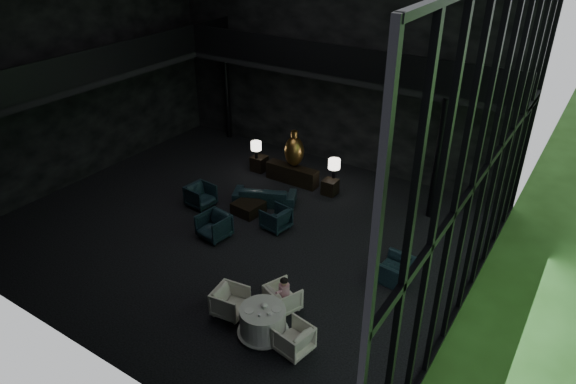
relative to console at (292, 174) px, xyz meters
The scene contains 34 objects.
floor 3.56m from the console, 85.49° to the right, with size 14.00×12.00×0.02m, color black.
wall_back 4.44m from the console, 83.57° to the left, with size 14.00×0.04×8.00m, color black.
wall_front 10.22m from the console, 88.33° to the right, with size 14.00×0.04×8.00m, color black.
wall_left 8.44m from the console, 152.30° to the right, with size 0.04×12.00×8.00m, color black.
curtain_wall 8.84m from the console, 26.02° to the right, with size 0.20×12.00×8.00m, color black, non-canonical shape.
mezzanine_left 7.66m from the console, 148.33° to the right, with size 2.00×12.00×0.25m, color black.
mezzanine_back 4.16m from the console, 49.00° to the left, with size 12.00×2.00×0.25m, color black.
railing_left 7.28m from the console, 143.22° to the right, with size 0.06×12.00×1.00m, color black.
railing_back 4.49m from the console, 20.21° to the left, with size 12.00×0.06×1.00m, color black.
column_nw 5.46m from the console, 155.31° to the left, with size 0.24×0.24×4.00m, color black.
column_ne 5.37m from the console, ahead, with size 0.24×0.24×4.00m, color black.
console is the anchor object (origin of this frame).
bronze_urn 0.90m from the console, 90.00° to the left, with size 0.71×0.71×1.33m.
side_table_left 1.61m from the console, behind, with size 0.53×0.53×0.58m, color black.
table_lamp_left 1.76m from the console, behind, with size 0.40×0.40×0.66m.
side_table_right 1.60m from the console, ahead, with size 0.49×0.49×0.54m, color black.
table_lamp_right 1.77m from the console, ahead, with size 0.42×0.42×0.70m.
sofa 1.81m from the console, 88.60° to the right, with size 2.15×0.63×0.84m, color black.
lounge_armchair_west 3.55m from the console, 117.83° to the right, with size 0.89×0.84×0.92m, color black.
lounge_armchair_east 3.19m from the console, 66.57° to the right, with size 0.78×0.73×0.81m, color black.
lounge_armchair_south 4.37m from the console, 90.41° to the right, with size 0.94×0.88×0.97m, color black.
window_armchair 6.33m from the console, 31.24° to the right, with size 0.87×0.57×0.76m, color black.
coffee_table 2.64m from the console, 90.78° to the right, with size 0.86×0.86×0.38m, color black.
dining_table 7.80m from the console, 62.40° to the right, with size 1.23×1.23×0.75m.
dining_chair_north 6.88m from the console, 59.25° to the right, with size 0.74×0.69×0.76m, color beige.
dining_chair_east 8.28m from the console, 57.11° to the right, with size 0.72×0.68×0.74m, color silver.
dining_chair_west 7.22m from the console, 69.54° to the right, with size 0.78×0.73×0.80m, color beige.
child 6.99m from the console, 58.97° to the right, with size 0.27×0.27×0.58m.
plate_a 7.90m from the console, 64.57° to the right, with size 0.22×0.22×0.01m, color white.
plate_b 7.79m from the console, 59.99° to the right, with size 0.24×0.24×0.02m, color white.
saucer 7.94m from the console, 61.03° to the right, with size 0.13×0.13×0.01m, color white.
coffee_cup 7.97m from the console, 61.21° to the right, with size 0.08×0.08×0.06m, color white.
cereal_bowl 7.72m from the console, 62.19° to the right, with size 0.17×0.17×0.09m, color white.
cream_pot 8.04m from the console, 62.70° to the right, with size 0.06×0.06×0.07m, color #99999E.
Camera 1 is at (8.77, -10.65, 8.81)m, focal length 32.00 mm.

